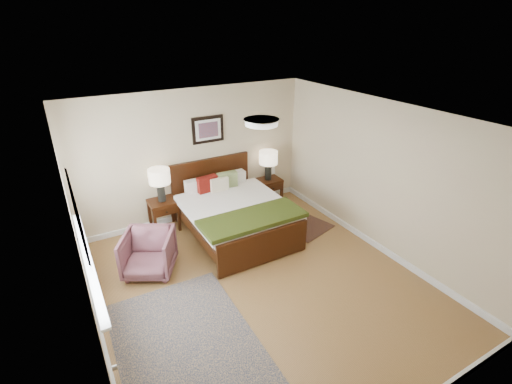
% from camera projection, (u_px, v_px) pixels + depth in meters
% --- Properties ---
extents(floor, '(5.00, 5.00, 0.00)m').
position_uv_depth(floor, '(260.00, 284.00, 5.54)').
color(floor, olive).
rests_on(floor, ground).
extents(back_wall, '(4.50, 0.04, 2.50)m').
position_uv_depth(back_wall, '(194.00, 156.00, 6.97)').
color(back_wall, '#C3B78E').
rests_on(back_wall, ground).
extents(front_wall, '(4.50, 0.04, 2.50)m').
position_uv_depth(front_wall, '(415.00, 335.00, 3.04)').
color(front_wall, '#C3B78E').
rests_on(front_wall, ground).
extents(left_wall, '(0.04, 5.00, 2.50)m').
position_uv_depth(left_wall, '(81.00, 259.00, 4.00)').
color(left_wall, '#C3B78E').
rests_on(left_wall, ground).
extents(right_wall, '(0.04, 5.00, 2.50)m').
position_uv_depth(right_wall, '(380.00, 178.00, 6.01)').
color(right_wall, '#C3B78E').
rests_on(right_wall, ground).
extents(ceiling, '(4.50, 5.00, 0.02)m').
position_uv_depth(ceiling, '(262.00, 119.00, 4.47)').
color(ceiling, white).
rests_on(ceiling, back_wall).
extents(window, '(0.11, 2.72, 1.32)m').
position_uv_depth(window, '(77.00, 220.00, 4.52)').
color(window, silver).
rests_on(window, left_wall).
extents(ceil_fixture, '(0.44, 0.44, 0.08)m').
position_uv_depth(ceil_fixture, '(261.00, 122.00, 4.48)').
color(ceil_fixture, white).
rests_on(ceil_fixture, ceiling).
extents(bed, '(1.74, 2.11, 1.13)m').
position_uv_depth(bed, '(234.00, 209.00, 6.60)').
color(bed, '#351807').
rests_on(bed, ground).
extents(wall_art, '(0.62, 0.05, 0.50)m').
position_uv_depth(wall_art, '(208.00, 130.00, 6.88)').
color(wall_art, black).
rests_on(wall_art, back_wall).
extents(nightstand_left, '(0.49, 0.44, 0.59)m').
position_uv_depth(nightstand_left, '(163.00, 207.00, 6.77)').
color(nightstand_left, '#351807').
rests_on(nightstand_left, ground).
extents(nightstand_right, '(0.53, 0.40, 0.53)m').
position_uv_depth(nightstand_right, '(268.00, 188.00, 7.84)').
color(nightstand_right, '#351807').
rests_on(nightstand_right, ground).
extents(lamp_left, '(0.38, 0.38, 0.61)m').
position_uv_depth(lamp_left, '(160.00, 179.00, 6.55)').
color(lamp_left, black).
rests_on(lamp_left, nightstand_left).
extents(lamp_right, '(0.38, 0.38, 0.61)m').
position_uv_depth(lamp_right, '(268.00, 160.00, 7.58)').
color(lamp_right, black).
rests_on(lamp_right, nightstand_right).
extents(armchair, '(1.00, 1.01, 0.68)m').
position_uv_depth(armchair, '(149.00, 253.00, 5.66)').
color(armchair, brown).
rests_on(armchair, ground).
extents(rug_persian, '(1.65, 2.30, 0.01)m').
position_uv_depth(rug_persian, '(186.00, 343.00, 4.53)').
color(rug_persian, '#0B1D3A').
rests_on(rug_persian, ground).
extents(rug_navy, '(1.15, 1.44, 0.01)m').
position_uv_depth(rug_navy, '(295.00, 222.00, 7.20)').
color(rug_navy, black).
rests_on(rug_navy, ground).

